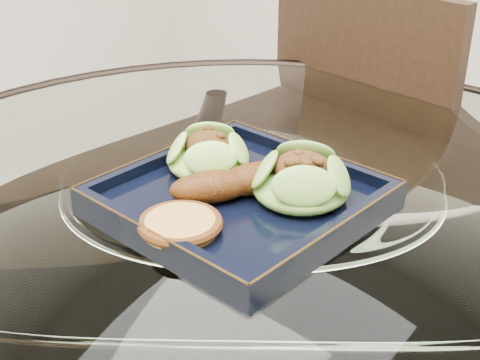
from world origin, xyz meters
The scene contains 7 objects.
dining_table centered at (0.00, 0.00, 0.60)m, with size 1.13×1.13×0.77m.
dining_chair centered at (-0.14, 0.37, 0.52)m, with size 0.46×0.46×0.92m.
navy_plate centered at (0.00, -0.02, 0.77)m, with size 0.27×0.27×0.02m, color black.
lettuce_wrap_left centered at (-0.07, 0.01, 0.80)m, with size 0.10×0.10×0.04m, color #6AA530.
lettuce_wrap_right centered at (0.05, 0.02, 0.80)m, with size 0.11×0.11×0.04m, color #4D8B28.
roasted_plantain centered at (0.00, 0.00, 0.80)m, with size 0.19×0.04×0.04m, color #612D0A.
crumb_patty centered at (-0.01, -0.12, 0.79)m, with size 0.08×0.08×0.01m, color #C78A42.
Camera 1 is at (0.40, -0.55, 1.15)m, focal length 50.00 mm.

